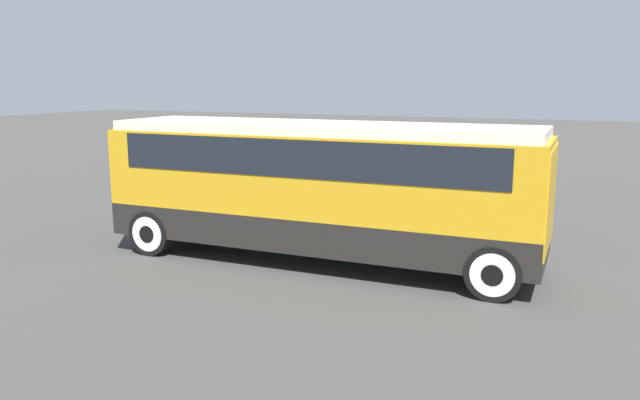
% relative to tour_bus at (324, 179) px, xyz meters
% --- Properties ---
extents(ground_plane, '(120.00, 120.00, 0.00)m').
position_rel_tour_bus_xyz_m(ground_plane, '(-0.10, 0.00, -1.95)').
color(ground_plane, '#423F3D').
extents(tour_bus, '(10.05, 2.69, 3.24)m').
position_rel_tour_bus_xyz_m(tour_bus, '(0.00, 0.00, 0.00)').
color(tour_bus, black).
rests_on(tour_bus, ground_plane).
extents(parked_car_near, '(4.43, 1.95, 1.45)m').
position_rel_tour_bus_xyz_m(parked_car_near, '(-0.44, 9.11, -1.23)').
color(parked_car_near, navy).
rests_on(parked_car_near, ground_plane).
extents(parked_car_mid, '(4.15, 1.83, 1.37)m').
position_rel_tour_bus_xyz_m(parked_car_mid, '(-5.46, 5.91, -1.27)').
color(parked_car_mid, '#7A6B5B').
rests_on(parked_car_mid, ground_plane).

